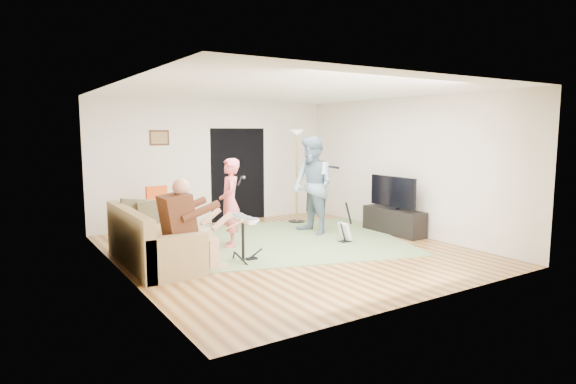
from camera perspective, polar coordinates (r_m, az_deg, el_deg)
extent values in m
plane|color=brown|center=(8.36, 0.04, -6.88)|extent=(6.00, 6.00, 0.00)
plane|color=white|center=(8.13, 0.04, 11.90)|extent=(6.00, 6.00, 0.00)
plane|color=brown|center=(7.23, -19.55, 2.94)|extent=(0.00, 2.05, 2.05)
plane|color=black|center=(11.03, -5.91, 2.06)|extent=(2.10, 0.00, 2.10)
cube|color=#3F2314|center=(10.30, -15.02, 6.23)|extent=(0.42, 0.03, 0.32)
cube|color=#667F4D|center=(9.14, 1.13, -5.60)|extent=(4.56, 4.47, 0.02)
cube|color=olive|center=(7.76, -15.52, -6.60)|extent=(0.88, 1.77, 0.44)
cube|color=olive|center=(7.62, -18.28, -5.24)|extent=(0.17, 2.18, 0.88)
cube|color=olive|center=(8.67, -17.46, -4.59)|extent=(0.88, 0.21, 0.62)
cube|color=olive|center=(6.83, -13.10, -7.61)|extent=(0.88, 0.21, 0.62)
cube|color=#512916|center=(7.08, -12.98, -2.84)|extent=(0.38, 0.50, 0.63)
sphere|color=tan|center=(7.04, -12.57, 0.59)|extent=(0.25, 0.25, 0.25)
cylinder|color=black|center=(7.58, -5.35, -5.69)|extent=(0.05, 0.05, 0.65)
cube|color=white|center=(7.52, -5.38, -3.33)|extent=(0.13, 0.65, 0.04)
imported|color=#F0686B|center=(8.48, -6.89, -1.31)|extent=(0.56, 0.67, 1.57)
imported|color=#6C889E|center=(9.50, 2.94, 0.77)|extent=(0.76, 0.96, 1.94)
cube|color=black|center=(8.96, 6.72, -5.87)|extent=(0.20, 0.17, 0.03)
cube|color=silver|center=(8.92, 6.74, -4.62)|extent=(0.16, 0.24, 0.32)
cylinder|color=black|center=(8.91, 7.18, -2.52)|extent=(0.17, 0.04, 0.42)
cylinder|color=black|center=(10.82, 1.04, -3.53)|extent=(0.37, 0.37, 0.03)
cylinder|color=#9F8044|center=(10.68, 1.06, 1.67)|extent=(0.05, 0.05, 1.96)
cone|color=white|center=(10.63, 1.07, 7.05)|extent=(0.33, 0.33, 0.13)
cube|color=tan|center=(9.34, -14.78, -2.76)|extent=(0.46, 0.46, 0.04)
cube|color=#DC5217|center=(9.47, -15.20, -0.59)|extent=(0.41, 0.12, 0.43)
cube|color=black|center=(9.84, 12.43, -3.40)|extent=(0.40, 1.40, 0.50)
cube|color=black|center=(9.72, 12.31, 0.05)|extent=(0.06, 1.17, 0.61)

